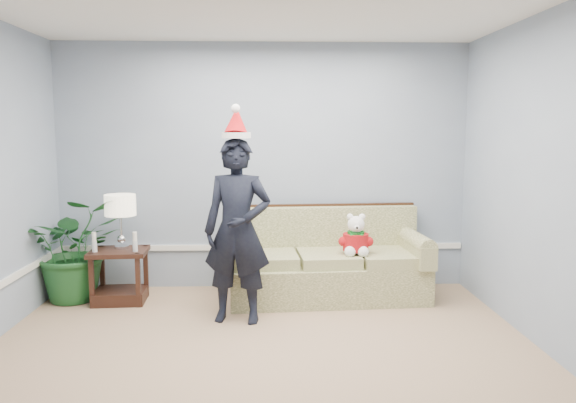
# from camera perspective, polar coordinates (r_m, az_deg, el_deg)

# --- Properties ---
(room_shell) EXTENTS (4.54, 5.04, 2.74)m
(room_shell) POSITION_cam_1_polar(r_m,az_deg,el_deg) (3.72, -2.78, 0.94)
(room_shell) COLOR tan
(room_shell) RESTS_ON ground
(wainscot_trim) EXTENTS (4.49, 4.99, 0.06)m
(wainscot_trim) POSITION_cam_1_polar(r_m,az_deg,el_deg) (5.20, -15.77, -7.58)
(wainscot_trim) COLOR white
(wainscot_trim) RESTS_ON room_shell
(sofa) EXTENTS (2.08, 0.99, 0.95)m
(sofa) POSITION_cam_1_polar(r_m,az_deg,el_deg) (5.98, 3.95, -6.48)
(sofa) COLOR #545D2C
(sofa) RESTS_ON room_shell
(side_table) EXTENTS (0.59, 0.50, 0.55)m
(side_table) POSITION_cam_1_polar(r_m,az_deg,el_deg) (6.06, -16.71, -7.79)
(side_table) COLOR black
(side_table) RESTS_ON room_shell
(table_lamp) EXTENTS (0.31, 0.31, 0.56)m
(table_lamp) POSITION_cam_1_polar(r_m,az_deg,el_deg) (5.96, -16.67, -0.58)
(table_lamp) COLOR silver
(table_lamp) RESTS_ON side_table
(candle_pair) EXTENTS (0.45, 0.05, 0.20)m
(candle_pair) POSITION_cam_1_polar(r_m,az_deg,el_deg) (5.88, -17.20, -4.01)
(candle_pair) COLOR silver
(candle_pair) RESTS_ON side_table
(houseplant) EXTENTS (1.24, 1.17, 1.08)m
(houseplant) POSITION_cam_1_polar(r_m,az_deg,el_deg) (6.22, -20.79, -4.49)
(houseplant) COLOR #1B5222
(houseplant) RESTS_ON room_shell
(man) EXTENTS (0.67, 0.50, 1.69)m
(man) POSITION_cam_1_polar(r_m,az_deg,el_deg) (5.13, -5.15, -2.97)
(man) COLOR black
(man) RESTS_ON room_shell
(santa_hat) EXTENTS (0.28, 0.32, 0.31)m
(santa_hat) POSITION_cam_1_polar(r_m,az_deg,el_deg) (5.07, -5.27, 7.90)
(santa_hat) COLOR white
(santa_hat) RESTS_ON man
(teddy_bear) EXTENTS (0.28, 0.31, 0.43)m
(teddy_bear) POSITION_cam_1_polar(r_m,az_deg,el_deg) (5.76, 6.91, -3.86)
(teddy_bear) COLOR white
(teddy_bear) RESTS_ON sofa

